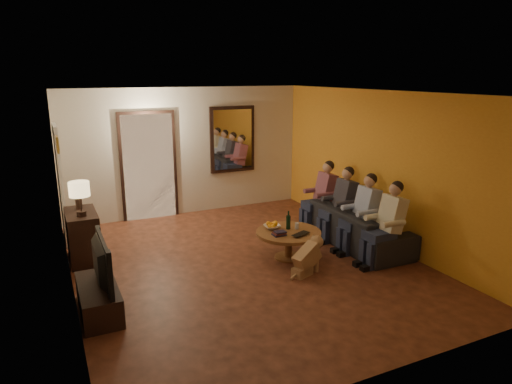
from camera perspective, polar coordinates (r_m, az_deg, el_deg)
name	(u,v)px	position (r m, az deg, el deg)	size (l,w,h in m)	color
floor	(247,264)	(7.16, -1.16, -8.97)	(5.00, 6.00, 0.01)	#411E11
ceiling	(246,93)	(6.56, -1.28, 12.30)	(5.00, 6.00, 0.01)	white
back_wall	(187,152)	(9.51, -8.65, 5.00)	(5.00, 0.02, 2.60)	beige
front_wall	(382,252)	(4.31, 15.45, -7.30)	(5.00, 0.02, 2.60)	beige
left_wall	(64,202)	(6.20, -22.83, -1.20)	(0.02, 6.00, 2.60)	beige
right_wall	(380,168)	(8.07, 15.23, 2.92)	(0.02, 6.00, 2.60)	beige
orange_accent	(379,168)	(8.06, 15.18, 2.92)	(0.01, 6.00, 2.60)	orange
kitchen_doorway	(149,167)	(9.34, -13.26, 3.04)	(1.00, 0.06, 2.10)	#FFE0A5
door_trim	(149,167)	(9.33, -13.24, 3.03)	(1.12, 0.04, 2.22)	black
fridge_glimpse	(162,173)	(9.43, -11.73, 2.30)	(0.45, 0.03, 1.70)	silver
mirror_frame	(232,139)	(9.77, -2.97, 6.59)	(1.00, 0.05, 1.40)	black
mirror_glass	(233,140)	(9.74, -2.90, 6.57)	(0.86, 0.02, 1.26)	white
white_door	(61,184)	(8.50, -23.22, 0.88)	(0.06, 0.85, 2.04)	white
framed_art	(57,144)	(7.36, -23.57, 5.48)	(0.03, 0.28, 0.24)	#B28C33
art_canvas	(59,144)	(7.36, -23.46, 5.49)	(0.01, 0.22, 0.18)	brown
dresser	(83,236)	(7.67, -20.81, -5.18)	(0.45, 0.88, 0.79)	black
table_lamp	(80,199)	(7.27, -21.13, -0.80)	(0.30, 0.30, 0.54)	beige
flower_vase	(78,195)	(7.71, -21.37, -0.36)	(0.14, 0.14, 0.44)	#A91229
tv_stand	(99,299)	(6.07, -19.07, -12.52)	(0.45, 1.08, 0.36)	black
tv	(95,263)	(5.87, -19.46, -8.33)	(0.14, 1.04, 0.60)	black
sofa	(356,226)	(8.05, 12.37, -4.14)	(0.86, 2.20, 0.64)	black
person_a	(388,227)	(7.25, 16.17, -4.18)	(0.60, 0.40, 1.20)	tan
person_b	(363,216)	(7.69, 13.24, -2.92)	(0.60, 0.40, 1.20)	tan
person_c	(341,206)	(8.14, 10.64, -1.79)	(0.60, 0.40, 1.20)	tan
person_d	(323,198)	(8.61, 8.32, -0.78)	(0.60, 0.40, 1.20)	tan
dog	(307,256)	(6.76, 6.39, -7.95)	(0.56, 0.24, 0.56)	#A8774D
coffee_table	(288,245)	(7.31, 4.05, -6.58)	(1.03, 1.03, 0.45)	brown
bowl	(272,227)	(7.33, 2.02, -4.37)	(0.26, 0.26, 0.06)	white
oranges	(272,223)	(7.30, 2.02, -3.87)	(0.20, 0.20, 0.08)	#FF9C15
wine_bottle	(288,220)	(7.29, 4.07, -3.48)	(0.07, 0.07, 0.31)	black
wine_glass	(297,226)	(7.35, 5.13, -4.22)	(0.06, 0.06, 0.10)	silver
book_stack	(279,233)	(7.04, 2.92, -5.16)	(0.20, 0.15, 0.07)	black
laptop	(303,235)	(7.05, 5.92, -5.38)	(0.33, 0.21, 0.03)	black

